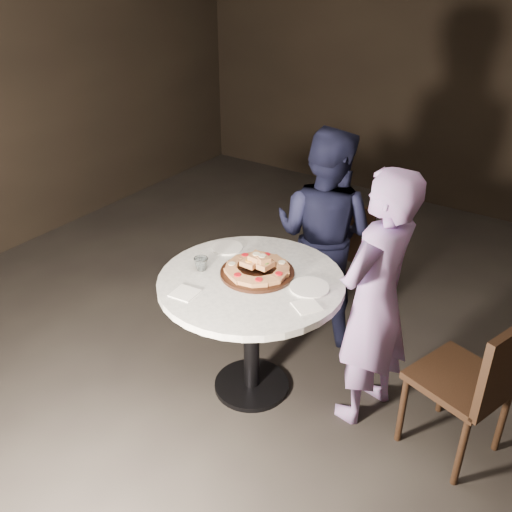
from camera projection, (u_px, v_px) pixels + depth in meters
The scene contains 13 objects.
floor at pixel (261, 383), 3.75m from camera, with size 7.00×7.00×0.00m, color black.
table at pixel (251, 301), 3.40m from camera, with size 1.40×1.40×0.82m.
serving_board at pixel (257, 273), 3.37m from camera, with size 0.44×0.44×0.02m, color black.
focaccia_pile at pixel (258, 267), 3.36m from camera, with size 0.39×0.40×0.10m.
plate_left at pixel (227, 248), 3.65m from camera, with size 0.20×0.20×0.01m, color white.
plate_right at pixel (309, 288), 3.23m from camera, with size 0.23×0.23×0.01m, color white.
water_glass at pixel (201, 264), 3.40m from camera, with size 0.09×0.09×0.08m, color silver.
napkin_near at pixel (185, 293), 3.19m from camera, with size 0.14×0.14×0.01m, color white.
napkin_far at pixel (307, 306), 3.07m from camera, with size 0.13×0.13×0.01m, color white.
chair_far at pixel (349, 244), 4.38m from camera, with size 0.47×0.49×0.89m.
chair_right at pixel (479, 379), 2.96m from camera, with size 0.59×0.58×0.97m.
diner_navy at pixel (324, 234), 3.96m from camera, with size 0.74×0.58×1.53m, color black.
diner_teal at pixel (375, 301), 3.18m from camera, with size 0.58×0.38×1.58m, color #866DAD.
Camera 1 is at (1.59, -2.39, 2.56)m, focal length 40.00 mm.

